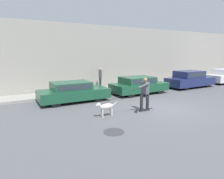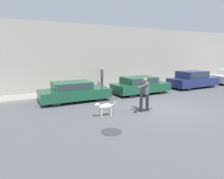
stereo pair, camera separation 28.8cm
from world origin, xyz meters
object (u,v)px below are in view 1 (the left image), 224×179
dog (106,107)px  pedestrian_with_bag (100,77)px  parked_car_1 (139,85)px  fire_hydrant (102,90)px  skateboarder (145,93)px  parked_car_2 (190,79)px  parked_car_0 (73,92)px

dog → pedestrian_with_bag: 6.26m
parked_car_1 → fire_hydrant: 2.61m
dog → skateboarder: 2.12m
parked_car_1 → fire_hydrant: (-2.46, 0.84, -0.25)m
parked_car_2 → skateboarder: skateboarder is taller
parked_car_1 → fire_hydrant: bearing=160.7°
dog → parked_car_0: bearing=-83.7°
parked_car_0 → parked_car_1: 4.78m
skateboarder → fire_hydrant: bearing=-88.9°
parked_car_0 → dog: 3.47m
skateboarder → pedestrian_with_bag: 5.89m
pedestrian_with_bag → fire_hydrant: size_ratio=2.40×
skateboarder → fire_hydrant: size_ratio=4.36×
parked_car_0 → dog: (0.37, -3.45, -0.14)m
parked_car_1 → pedestrian_with_bag: pedestrian_with_bag is taller
dog → parked_car_2: bearing=-160.2°
parked_car_0 → dog: size_ratio=3.69×
parked_car_2 → skateboarder: size_ratio=1.49×
skateboarder → parked_car_2: bearing=-154.9°
parked_car_1 → dog: parked_car_1 is taller
parked_car_1 → skateboarder: 4.32m
parked_car_2 → pedestrian_with_bag: size_ratio=2.71×
pedestrian_with_bag → skateboarder: bearing=-70.3°
parked_car_2 → fire_hydrant: bearing=173.1°
parked_car_2 → fire_hydrant: parked_car_2 is taller
parked_car_0 → parked_car_1: (4.78, -0.00, 0.02)m
dog → fire_hydrant: 4.71m
parked_car_0 → pedestrian_with_bag: (2.88, 2.26, 0.45)m
parked_car_0 → skateboarder: size_ratio=1.40×
dog → skateboarder: bearing=175.4°
dog → pedestrian_with_bag: bearing=-113.5°
parked_car_0 → skateboarder: skateboarder is taller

